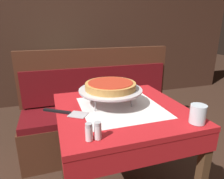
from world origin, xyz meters
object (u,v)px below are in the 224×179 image
object	(u,v)px
pizza_pan_stand	(111,91)
pepper_shaker	(98,131)
dining_table_front	(121,121)
deep_dish_pizza	(111,86)
napkin_holder	(118,84)
dining_table_rear	(65,71)
water_glass_near	(198,114)
condiment_caddy	(58,61)
salt_shaker	(89,132)
pizza_server	(66,113)
booth_bench	(102,120)

from	to	relation	value
pizza_pan_stand	pepper_shaker	distance (m)	0.40
dining_table_front	deep_dish_pizza	world-z (taller)	deep_dish_pizza
napkin_holder	pepper_shaker	bearing A→B (deg)	-116.45
pepper_shaker	dining_table_front	bearing A→B (deg)	53.84
dining_table_rear	pizza_pan_stand	size ratio (longest dim) A/B	1.94
pizza_pan_stand	water_glass_near	bearing A→B (deg)	-46.17
deep_dish_pizza	water_glass_near	xyz separation A→B (m)	(0.36, -0.37, -0.08)
condiment_caddy	dining_table_rear	bearing A→B (deg)	41.75
dining_table_front	pizza_pan_stand	bearing A→B (deg)	134.63
dining_table_rear	water_glass_near	world-z (taller)	water_glass_near
water_glass_near	napkin_holder	distance (m)	0.69
water_glass_near	pepper_shaker	size ratio (longest dim) A/B	1.21
deep_dish_pizza	salt_shaker	xyz separation A→B (m)	(-0.21, -0.36, -0.09)
pepper_shaker	napkin_holder	world-z (taller)	napkin_holder
pizza_server	salt_shaker	xyz separation A→B (m)	(0.07, -0.32, 0.04)
dining_table_rear	water_glass_near	bearing A→B (deg)	-76.50
dining_table_rear	napkin_holder	xyz separation A→B (m)	(0.29, -1.40, 0.18)
pizza_server	pepper_shaker	world-z (taller)	pepper_shaker
booth_bench	pepper_shaker	xyz separation A→B (m)	(-0.31, -1.08, 0.50)
booth_bench	salt_shaker	world-z (taller)	booth_bench
booth_bench	condiment_caddy	xyz separation A→B (m)	(-0.35, 0.91, 0.49)
dining_table_rear	pizza_server	size ratio (longest dim) A/B	3.02
pepper_shaker	water_glass_near	bearing A→B (deg)	-0.96
dining_table_front	napkin_holder	distance (m)	0.39
pizza_server	napkin_holder	world-z (taller)	napkin_holder
dining_table_front	napkin_holder	world-z (taller)	napkin_holder
dining_table_rear	pepper_shaker	size ratio (longest dim) A/B	9.34
dining_table_rear	pizza_server	bearing A→B (deg)	-94.71
dining_table_front	deep_dish_pizza	size ratio (longest dim) A/B	2.49
pizza_pan_stand	deep_dish_pizza	xyz separation A→B (m)	(-0.00, 0.00, 0.03)
dining_table_front	dining_table_rear	distance (m)	1.76
dining_table_front	salt_shaker	size ratio (longest dim) A/B	9.53
water_glass_near	dining_table_rear	bearing A→B (deg)	103.50
condiment_caddy	booth_bench	bearing A→B (deg)	-68.66
dining_table_rear	pizza_pan_stand	bearing A→B (deg)	-85.27
dining_table_front	pizza_pan_stand	world-z (taller)	pizza_pan_stand
dining_table_rear	dining_table_front	bearing A→B (deg)	-83.71
dining_table_front	pepper_shaker	size ratio (longest dim) A/B	9.54
napkin_holder	salt_shaker	bearing A→B (deg)	-119.20
pizza_server	deep_dish_pizza	bearing A→B (deg)	8.48
booth_bench	pizza_server	world-z (taller)	booth_bench
dining_table_rear	pizza_pan_stand	world-z (taller)	pizza_pan_stand
dining_table_rear	salt_shaker	distance (m)	2.07
booth_bench	condiment_caddy	size ratio (longest dim) A/B	11.30
pizza_server	salt_shaker	distance (m)	0.33
booth_bench	condiment_caddy	world-z (taller)	booth_bench
pizza_pan_stand	water_glass_near	world-z (taller)	pizza_pan_stand
pizza_pan_stand	pizza_server	size ratio (longest dim) A/B	1.56
booth_bench	pizza_server	distance (m)	0.98
pepper_shaker	pizza_server	bearing A→B (deg)	109.11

